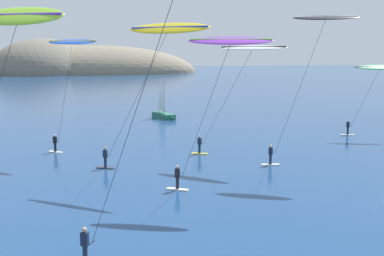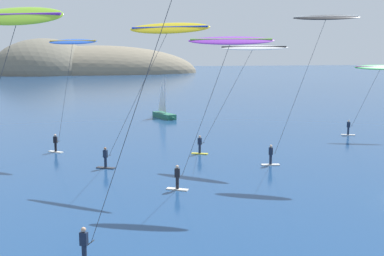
# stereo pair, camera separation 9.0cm
# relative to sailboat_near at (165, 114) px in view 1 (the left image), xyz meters

# --- Properties ---
(headland_island) EXTENTS (87.74, 50.57, 29.67)m
(headland_island) POSITION_rel_sailboat_near_xyz_m (-17.87, 147.76, -0.64)
(headland_island) COLOR #6B6656
(headland_island) RESTS_ON ground
(sailboat_near) EXTENTS (2.83, 5.91, 5.70)m
(sailboat_near) POSITION_rel_sailboat_near_xyz_m (0.00, 0.00, 0.00)
(sailboat_near) COLOR #23664C
(sailboat_near) RESTS_ON ground
(kitesurfer_lime) EXTENTS (6.92, 3.85, 11.29)m
(kitesurfer_lime) POSITION_rel_sailboat_near_xyz_m (-13.10, -42.57, 9.18)
(kitesurfer_lime) COLOR silver
(kitesurfer_lime) RESTS_ON ground
(kitesurfer_purple) EXTENTS (6.81, 3.27, 10.24)m
(kitesurfer_purple) POSITION_rel_sailboat_near_xyz_m (-1.20, -36.22, 8.49)
(kitesurfer_purple) COLOR silver
(kitesurfer_purple) RESTS_ON ground
(kitesurfer_blue) EXTENTS (5.08, 3.63, 10.38)m
(kitesurfer_blue) POSITION_rel_sailboat_near_xyz_m (-11.45, -21.94, 8.51)
(kitesurfer_blue) COLOR silver
(kitesurfer_blue) RESTS_ON ground
(kitesurfer_white) EXTENTS (7.32, 5.97, 9.79)m
(kitesurfer_white) POSITION_rel_sailboat_near_xyz_m (3.24, -27.07, 8.17)
(kitesurfer_white) COLOR yellow
(kitesurfer_white) RESTS_ON ground
(kitesurfer_yellow) EXTENTS (8.38, 6.21, 11.34)m
(kitesurfer_yellow) POSITION_rel_sailboat_near_xyz_m (-4.46, -31.15, 9.51)
(kitesurfer_yellow) COLOR #2D2D33
(kitesurfer_yellow) RESTS_ON ground
(kitesurfer_black) EXTENTS (6.85, 3.65, 12.08)m
(kitesurfer_black) POSITION_rel_sailboat_near_xyz_m (7.71, -31.11, 10.16)
(kitesurfer_black) COLOR silver
(kitesurfer_black) RESTS_ON ground
(kitesurfer_green) EXTENTS (6.48, 2.89, 7.87)m
(kitesurfer_green) POSITION_rel_sailboat_near_xyz_m (20.70, -18.57, 6.28)
(kitesurfer_green) COLOR silver
(kitesurfer_green) RESTS_ON ground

